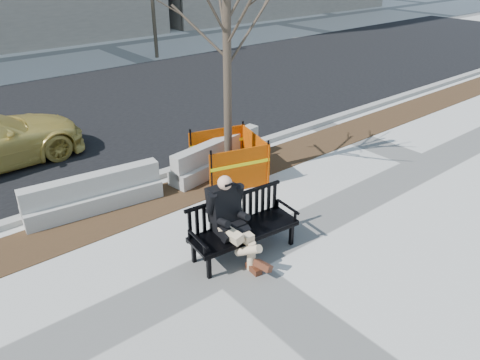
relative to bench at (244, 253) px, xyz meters
The scene contains 10 objects.
ground 0.41m from the bench, behind, with size 120.00×120.00×0.00m, color beige.
mulch_strip 2.57m from the bench, 99.01° to the left, with size 40.00×1.20×0.02m, color #47301C.
asphalt_street 8.75m from the bench, 92.64° to the left, with size 60.00×10.40×0.01m, color black.
curb 3.51m from the bench, 96.58° to the left, with size 60.00×0.25×0.12m, color #9E9B93.
bench is the anchor object (origin of this frame).
seated_man 0.27m from the bench, 163.38° to the left, with size 0.65×1.09×1.52m, color black, non-canonical shape.
tree_fence 2.92m from the bench, 57.36° to the left, with size 2.11×2.11×5.28m, color #E94B00, non-canonical shape.
jersey_barrier_left 3.34m from the bench, 114.53° to the left, with size 2.73×0.55×0.78m, color #A9A69E, non-canonical shape.
jersey_barrier_right 3.39m from the bench, 60.99° to the left, with size 2.67×0.53×0.76m, color #A19F97, non-canonical shape.
far_tree_right 15.95m from the bench, 65.33° to the left, with size 1.86×1.86×5.03m, color #463B2D, non-canonical shape.
Camera 1 is at (-3.82, -5.02, 4.82)m, focal length 34.64 mm.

